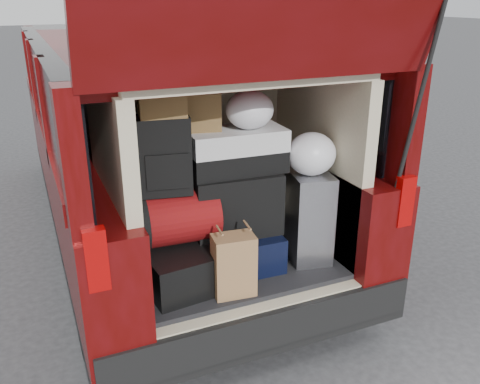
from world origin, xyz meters
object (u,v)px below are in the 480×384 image
object	(u,v)px
silver_roller	(307,214)
black_soft_case	(235,202)
red_duffel	(175,217)
black_hardshell	(177,261)
navy_hardshell	(240,245)
twotone_duffel	(236,150)
kraft_bag	(234,265)
backpack	(162,155)

from	to	relation	value
silver_roller	black_soft_case	size ratio (longest dim) A/B	1.09
red_duffel	black_soft_case	bearing A→B (deg)	7.48
black_soft_case	red_duffel	bearing A→B (deg)	-170.91
black_hardshell	black_soft_case	distance (m)	0.49
navy_hardshell	twotone_duffel	xyz separation A→B (m)	(-0.02, 0.02, 0.61)
black_soft_case	twotone_duffel	xyz separation A→B (m)	(0.02, 0.03, 0.31)
navy_hardshell	twotone_duffel	distance (m)	0.61
navy_hardshell	silver_roller	size ratio (longest dim) A/B	0.89
navy_hardshell	twotone_duffel	size ratio (longest dim) A/B	0.89
kraft_bag	backpack	size ratio (longest dim) A/B	0.83
kraft_bag	twotone_duffel	size ratio (longest dim) A/B	0.63
silver_roller	kraft_bag	world-z (taller)	silver_roller
black_soft_case	black_hardshell	bearing A→B (deg)	-168.28
black_soft_case	kraft_bag	bearing A→B (deg)	-109.37
black_hardshell	backpack	bearing A→B (deg)	136.06
black_hardshell	silver_roller	bearing A→B (deg)	-8.63
kraft_bag	backpack	world-z (taller)	backpack
black_soft_case	twotone_duffel	distance (m)	0.32
silver_roller	red_duffel	size ratio (longest dim) A/B	1.19
kraft_bag	red_duffel	world-z (taller)	red_duffel
backpack	black_soft_case	bearing A→B (deg)	12.81
navy_hardshell	kraft_bag	xyz separation A→B (m)	(-0.18, -0.32, 0.07)
backpack	navy_hardshell	bearing A→B (deg)	13.01
kraft_bag	black_soft_case	bearing A→B (deg)	72.19
silver_roller	black_soft_case	world-z (taller)	black_soft_case
kraft_bag	backpack	xyz separation A→B (m)	(-0.29, 0.30, 0.58)
navy_hardshell	silver_roller	xyz separation A→B (m)	(0.42, -0.09, 0.17)
kraft_bag	red_duffel	size ratio (longest dim) A/B	0.75
silver_roller	twotone_duffel	bearing A→B (deg)	177.26
black_hardshell	backpack	world-z (taller)	backpack
black_hardshell	kraft_bag	xyz separation A→B (m)	(0.25, -0.27, 0.06)
navy_hardshell	silver_roller	bearing A→B (deg)	-9.58
black_hardshell	kraft_bag	world-z (taller)	kraft_bag
navy_hardshell	black_soft_case	distance (m)	0.30
kraft_bag	navy_hardshell	bearing A→B (deg)	67.48
navy_hardshell	red_duffel	xyz separation A→B (m)	(-0.42, -0.03, 0.28)
navy_hardshell	kraft_bag	size ratio (longest dim) A/B	1.42
black_hardshell	silver_roller	distance (m)	0.86
black_hardshell	navy_hardshell	size ratio (longest dim) A/B	1.16
silver_roller	twotone_duffel	xyz separation A→B (m)	(-0.44, 0.11, 0.44)
black_hardshell	silver_roller	xyz separation A→B (m)	(0.85, -0.04, 0.16)
silver_roller	black_soft_case	bearing A→B (deg)	-179.05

